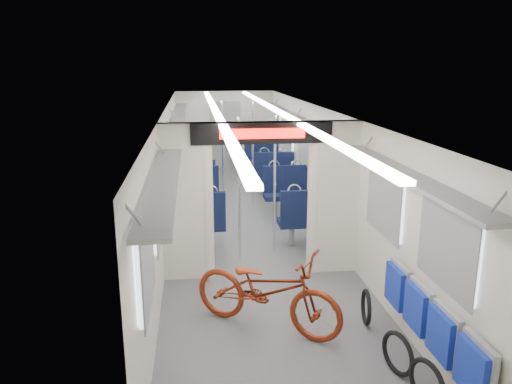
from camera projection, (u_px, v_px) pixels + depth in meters
carriage at (248, 156)px, 8.89m from camera, size 12.00×12.02×2.31m
bicycle at (267, 290)px, 5.90m from camera, size 1.94×1.61×1.00m
flip_bench at (430, 321)px, 5.02m from camera, size 0.12×2.13×0.55m
bike_hoop_b at (398, 356)px, 5.08m from camera, size 0.19×0.46×0.47m
bike_hoop_c at (366, 309)px, 6.08m from camera, size 0.11×0.45×0.44m
seat_bay_near_left at (197, 202)px, 9.36m from camera, size 0.95×2.26×1.16m
seat_bay_near_right at (295, 200)px, 9.54m from camera, size 0.94×2.20×1.14m
seat_bay_far_left at (195, 170)px, 12.26m from camera, size 0.90×2.04×1.09m
seat_bay_far_right at (267, 163)px, 13.02m from camera, size 0.96×2.30×1.17m
stanchion_near_left at (239, 190)px, 7.92m from camera, size 0.04×0.04×2.30m
stanchion_near_right at (275, 186)px, 8.19m from camera, size 0.04×0.04×2.30m
stanchion_far_left at (223, 153)px, 11.19m from camera, size 0.04×0.04×2.30m
stanchion_far_right at (253, 155)px, 10.88m from camera, size 0.04×0.04×2.30m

